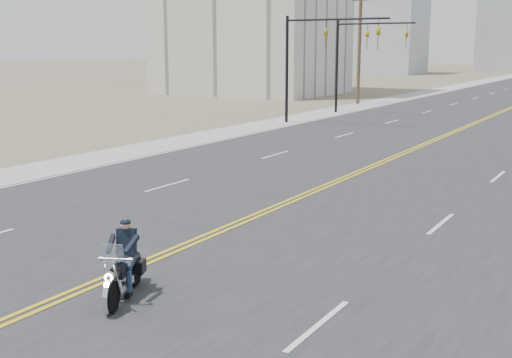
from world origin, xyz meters
name	(u,v)px	position (x,y,z in m)	size (l,w,h in m)	color
sidewalk_left	(438,90)	(-11.50, 70.00, 0.01)	(3.00, 200.00, 0.01)	#A5A5A0
traffic_mast_left	(315,48)	(-8.98, 32.00, 4.94)	(7.10, 0.26, 7.00)	black
traffic_mast_far	(358,49)	(-9.31, 40.00, 4.87)	(6.10, 0.26, 7.00)	black
utility_pole_left	(359,42)	(-12.50, 48.00, 5.48)	(2.20, 0.30, 10.50)	brown
haze_bldg_a	(385,15)	(-35.00, 115.00, 11.00)	(14.00, 12.00, 22.00)	#B7BCC6
haze_bldg_f	(344,34)	(-50.00, 130.00, 8.00)	(12.00, 12.00, 16.00)	#ADB2B7
motorcyclist	(123,261)	(1.07, 3.15, 0.80)	(0.87, 2.04, 1.59)	black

